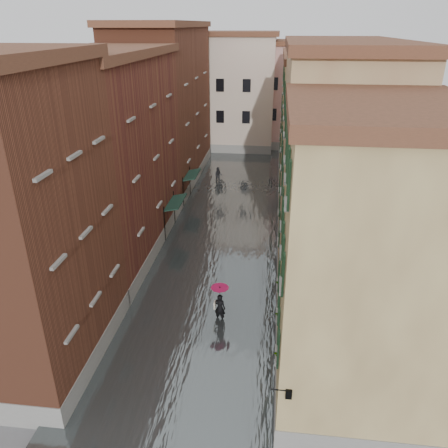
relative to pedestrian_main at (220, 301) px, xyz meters
The scene contains 16 objects.
ground 2.24m from the pedestrian_main, 124.19° to the right, with size 120.00×120.00×0.00m, color #5A5A5D.
floodwater 11.56m from the pedestrian_main, 95.22° to the left, with size 10.00×60.00×0.20m, color #4A5152.
building_left_near 10.24m from the pedestrian_main, 156.25° to the right, with size 6.00×8.00×13.00m, color brown.
building_left_mid 12.06m from the pedestrian_main, 137.17° to the left, with size 6.00×14.00×12.50m, color brown.
building_left_far 24.54m from the pedestrian_main, 109.71° to the left, with size 6.00×16.00×14.00m, color brown.
building_right_near 8.26m from the pedestrian_main, 30.75° to the right, with size 6.00×8.00×11.50m, color olive.
building_right_mid 10.89m from the pedestrian_main, 51.41° to the left, with size 6.00×14.00×13.00m, color tan.
building_right_far 23.67m from the pedestrian_main, 75.15° to the left, with size 6.00×16.00×11.50m, color olive.
building_end_cream 37.06m from the pedestrian_main, 96.33° to the left, with size 12.00×9.00×13.00m, color beige.
building_end_pink 39.07m from the pedestrian_main, 82.66° to the left, with size 10.00×9.00×12.00m, color tan.
awning_near 11.05m from the pedestrian_main, 114.38° to the left, with size 1.09×3.13×2.80m.
awning_far 17.04m from the pedestrian_main, 105.47° to the left, with size 1.09×3.00×2.80m.
wall_lantern 8.41m from the pedestrian_main, 66.47° to the right, with size 0.71×0.22×0.35m.
window_planters 5.24m from the pedestrian_main, 49.47° to the right, with size 0.59×5.69×0.84m.
pedestrian_main is the anchor object (origin of this frame).
pedestrian_far 21.87m from the pedestrian_main, 97.68° to the left, with size 0.78×0.60×1.60m, color black.
Camera 1 is at (3.49, -17.08, 14.25)m, focal length 35.00 mm.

